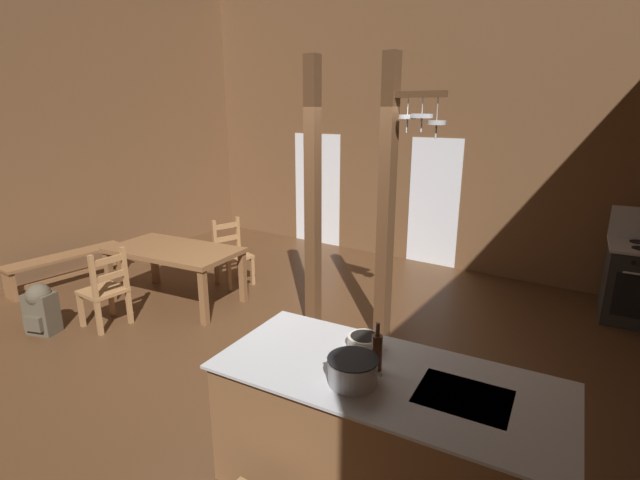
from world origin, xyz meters
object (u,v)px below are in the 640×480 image
Objects in this scene: ladderback_chair_by_post at (105,290)px; mixing_bowl_on_counter at (364,341)px; dining_table at (174,255)px; bottle_tall_on_counter at (377,351)px; stockpot_on_counter at (353,370)px; ladderback_chair_near_window at (232,254)px; backpack at (41,307)px; bench_along_left_wall at (67,263)px; kitchen_island at (383,435)px.

ladderback_chair_by_post is 4.04× the size of mixing_bowl_on_counter.
mixing_bowl_on_counter reaches higher than ladderback_chair_by_post.
bottle_tall_on_counter is at bearing -20.10° from dining_table.
mixing_bowl_on_counter is 0.74× the size of bottle_tall_on_counter.
dining_table is at bearing 85.63° from ladderback_chair_by_post.
ladderback_chair_near_window is at bearing 144.78° from stockpot_on_counter.
dining_table is at bearing 70.13° from backpack.
stockpot_on_counter reaches higher than ladderback_chair_near_window.
ladderback_chair_by_post is 0.57× the size of bench_along_left_wall.
kitchen_island is 9.54× the size of mixing_bowl_on_counter.
dining_table is 0.97m from ladderback_chair_by_post.
stockpot_on_counter is (3.67, -0.60, 0.52)m from ladderback_chair_by_post.
kitchen_island is at bearing 1.61° from backpack.
ladderback_chair_by_post is at bearing 173.93° from kitchen_island.
bottle_tall_on_counter is at bearing 1.83° from backpack.
mixing_bowl_on_counter is (5.31, -0.66, 0.62)m from bench_along_left_wall.
bottle_tall_on_counter is at bearing -5.98° from ladderback_chair_by_post.
backpack is 4.18m from stockpot_on_counter.
ladderback_chair_by_post is 3.78m from bottle_tall_on_counter.
kitchen_island is at bearing -38.90° from mixing_bowl_on_counter.
bottle_tall_on_counter reaches higher than dining_table.
dining_table is 3.90m from bottle_tall_on_counter.
kitchen_island is at bearing -19.92° from dining_table.
bottle_tall_on_counter reaches higher than stockpot_on_counter.
backpack is (1.33, -1.00, 0.00)m from bench_along_left_wall.
dining_table is 3.93m from stockpot_on_counter.
kitchen_island is 1.34× the size of bench_along_left_wall.
ladderback_chair_by_post reaches higher than dining_table.
dining_table is 1.08× the size of bench_along_left_wall.
bench_along_left_wall is at bearing 172.91° from mixing_bowl_on_counter.
kitchen_island is 5.66m from bench_along_left_wall.
bottle_tall_on_counter is at bearing -32.47° from ladderback_chair_near_window.
ladderback_chair_near_window reaches higher than backpack.
mixing_bowl_on_counter is (3.45, -1.13, 0.28)m from dining_table.
dining_table is 1.95m from bench_along_left_wall.
ladderback_chair_near_window is at bearing 83.82° from ladderback_chair_by_post.
kitchen_island is at bearing 57.69° from stockpot_on_counter.
backpack reaches higher than bench_along_left_wall.
ladderback_chair_near_window reaches higher than bench_along_left_wall.
backpack is at bearing 178.94° from stockpot_on_counter.
bottle_tall_on_counter is at bearing -45.95° from mixing_bowl_on_counter.
ladderback_chair_near_window is 1.59× the size of backpack.
backpack is at bearing -105.51° from ladderback_chair_near_window.
dining_table is 3.64m from mixing_bowl_on_counter.
mixing_bowl_on_counter reaches higher than backpack.
ladderback_chair_near_window is at bearing 147.91° from kitchen_island.
mixing_bowl_on_counter is at bearing 141.10° from kitchen_island.
stockpot_on_counter is at bearing -35.22° from ladderback_chair_near_window.
dining_table is 5.66× the size of bottle_tall_on_counter.
stockpot_on_counter is (3.47, -2.45, 0.52)m from ladderback_chair_near_window.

